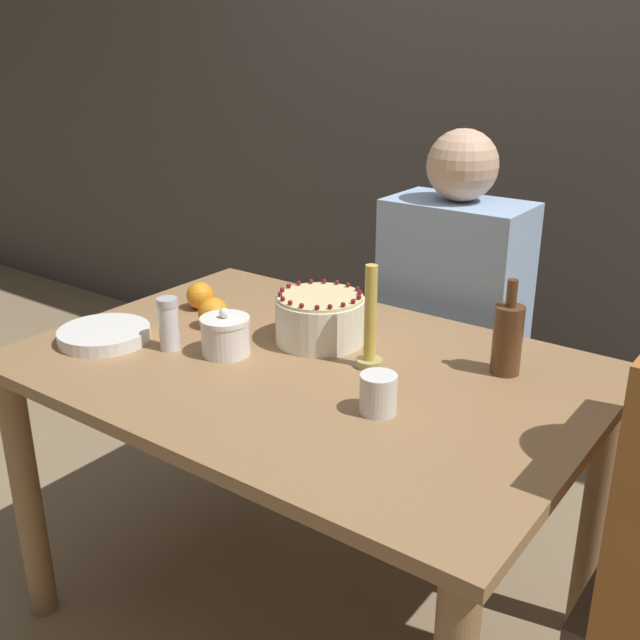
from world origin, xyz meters
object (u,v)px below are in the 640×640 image
bottle (508,338)px  person_man_blue_shirt (449,360)px  cake (320,318)px  candle (370,327)px  sugar_bowl (226,335)px  sugar_shaker (169,324)px

bottle → person_man_blue_shirt: 0.62m
cake → bottle: bearing=12.3°
candle → bottle: bearing=30.1°
sugar_bowl → bottle: (0.58, 0.29, 0.04)m
sugar_bowl → candle: size_ratio=0.49×
cake → person_man_blue_shirt: bearing=78.8°
candle → cake: bearing=162.9°
candle → person_man_blue_shirt: 0.66m
sugar_shaker → candle: candle is taller
cake → sugar_shaker: (-0.26, -0.25, 0.01)m
sugar_bowl → person_man_blue_shirt: (0.24, 0.72, -0.26)m
cake → candle: size_ratio=0.91×
sugar_bowl → bottle: 0.65m
sugar_bowl → cake: bearing=55.8°
sugar_shaker → candle: bearing=24.1°
bottle → person_man_blue_shirt: person_man_blue_shirt is taller
candle → person_man_blue_shirt: person_man_blue_shirt is taller
cake → sugar_bowl: (-0.13, -0.20, -0.01)m
sugar_shaker → bottle: 0.79m
sugar_shaker → candle: size_ratio=0.53×
bottle → candle: bearing=-149.9°
bottle → sugar_bowl: bearing=-153.1°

